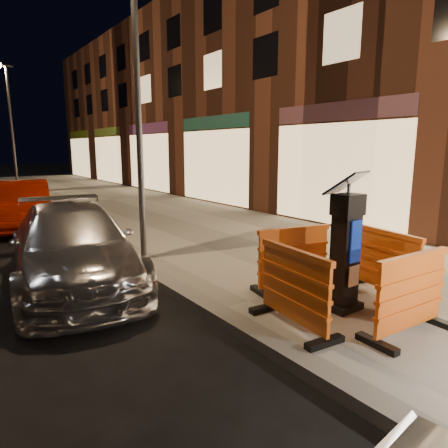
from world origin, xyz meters
TOP-DOWN VIEW (x-y plane):
  - ground_plane at (0.00, 0.00)m, footprint 120.00×120.00m
  - sidewalk at (3.00, 0.00)m, footprint 6.00×60.00m
  - kerb at (0.00, 0.00)m, footprint 0.30×60.00m
  - parking_kiosk at (1.39, -0.98)m, footprint 0.64×0.64m
  - barrier_front at (1.39, -1.93)m, footprint 1.30×0.60m
  - barrier_back at (1.39, -0.03)m, footprint 1.35×0.76m
  - barrier_kerbside at (0.44, -0.98)m, footprint 0.66×1.32m
  - barrier_bldgside at (2.34, -0.98)m, footprint 0.74×1.35m
  - car_silver at (-1.20, 2.68)m, footprint 2.59×4.90m
  - car_red at (-1.02, 8.62)m, footprint 2.11×4.35m
  - street_lamp_mid at (0.25, 3.00)m, footprint 0.12×0.12m
  - street_lamp_far at (0.25, 18.00)m, footprint 0.12×0.12m

SIDE VIEW (x-z plane):
  - ground_plane at x=0.00m, z-range 0.00..0.00m
  - car_silver at x=-1.20m, z-range -0.68..0.68m
  - car_red at x=-1.02m, z-range -0.69..0.69m
  - sidewalk at x=3.00m, z-range 0.00..0.15m
  - kerb at x=0.00m, z-range 0.00..0.15m
  - barrier_front at x=1.39m, z-range 0.15..1.14m
  - barrier_back at x=1.39m, z-range 0.15..1.14m
  - barrier_kerbside at x=0.44m, z-range 0.15..1.14m
  - barrier_bldgside at x=2.34m, z-range 0.15..1.14m
  - parking_kiosk at x=1.39m, z-range 0.15..1.93m
  - street_lamp_mid at x=0.25m, z-range 0.15..6.15m
  - street_lamp_far at x=0.25m, z-range 0.15..6.15m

